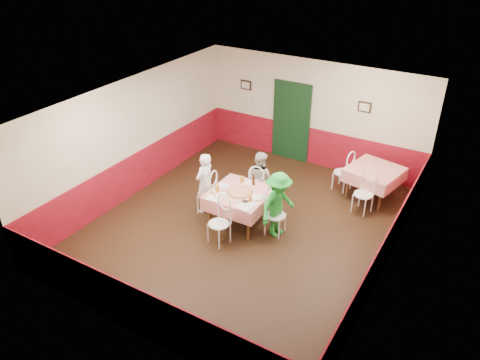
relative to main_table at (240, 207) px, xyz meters
The scene contains 39 objects.
floor 0.42m from the main_table, 18.45° to the right, with size 7.00×7.00×0.00m, color black.
ceiling 2.43m from the main_table, 18.45° to the right, with size 7.00×7.00×0.00m, color white.
back_wall 3.60m from the main_table, 87.13° to the left, with size 6.00×0.10×2.80m, color beige.
front_wall 3.71m from the main_table, 87.22° to the right, with size 6.00×0.10×2.80m, color beige.
left_wall 3.01m from the main_table, behind, with size 0.10×7.00×2.80m, color beige.
right_wall 3.33m from the main_table, ahead, with size 0.10×7.00×2.80m, color beige.
wainscot_back 3.43m from the main_table, 87.12° to the left, with size 6.00×0.03×1.00m, color maroon.
wainscot_front 3.55m from the main_table, 87.21° to the right, with size 6.00×0.03×1.00m, color maroon.
wainscot_left 2.82m from the main_table, behind, with size 0.03×7.00×1.00m, color maroon.
wainscot_right 3.16m from the main_table, ahead, with size 0.03×7.00×1.00m, color maroon.
door 3.49m from the main_table, 97.18° to the left, with size 0.96×0.06×2.10m, color black.
picture_left 4.13m from the main_table, 118.31° to the left, with size 0.32×0.03×0.26m, color black.
picture_right 3.98m from the main_table, 66.54° to the left, with size 0.32×0.03×0.26m, color black.
thermostat 3.97m from the main_table, 116.99° to the left, with size 0.10×0.03×0.10m, color white.
main_table is the anchor object (origin of this frame).
second_table 3.30m from the main_table, 49.32° to the left, with size 1.12×1.12×0.77m, color red.
chair_left 0.85m from the main_table, behind, with size 0.42×0.42×0.90m, color white, non-canonical shape.
chair_right 0.85m from the main_table, ahead, with size 0.42×0.42×0.90m, color white, non-canonical shape.
chair_far 0.85m from the main_table, 90.68° to the left, with size 0.42×0.42×0.90m, color white, non-canonical shape.
chair_near 0.85m from the main_table, 89.32° to the right, with size 0.42×0.42×0.90m, color white, non-canonical shape.
chair_second_a 2.87m from the main_table, 60.75° to the left, with size 0.42×0.42×0.90m, color white, non-canonical shape.
chair_second_b 2.78m from the main_table, 39.18° to the left, with size 0.42×0.42×0.90m, color white, non-canonical shape.
pizza 0.40m from the main_table, 78.75° to the right, with size 0.50×0.50×0.03m, color #B74723.
plate_left 0.59m from the main_table, behind, with size 0.25×0.25×0.01m, color white.
plate_right 0.58m from the main_table, ahead, with size 0.25×0.25×0.01m, color white.
plate_far 0.58m from the main_table, 90.70° to the left, with size 0.25×0.25×0.01m, color white.
glass_a 0.67m from the main_table, 149.13° to the right, with size 0.08×0.08×0.16m, color #BF7219.
glass_b 0.63m from the main_table, 30.71° to the right, with size 0.07×0.07×0.13m, color #BF7219.
glass_c 0.62m from the main_table, 114.38° to the left, with size 0.08×0.08×0.14m, color #BF7219.
beer_bottle 0.65m from the main_table, 76.53° to the left, with size 0.06×0.06×0.23m, color #381C0A.
shaker_a 0.70m from the main_table, 134.38° to the right, with size 0.04×0.04×0.09m, color silver.
shaker_b 0.72m from the main_table, 125.78° to the right, with size 0.04×0.04×0.09m, color silver.
shaker_c 0.74m from the main_table, 141.03° to the right, with size 0.04×0.04×0.09m, color #B23319.
menu_left 0.66m from the main_table, 131.49° to the right, with size 0.30×0.40×0.00m, color white.
menu_right 0.65m from the main_table, 43.76° to the right, with size 0.30×0.40×0.00m, color white.
wallet 0.56m from the main_table, 44.28° to the right, with size 0.11×0.09×0.02m, color black.
diner_left 0.96m from the main_table, behind, with size 0.52×0.34×1.43m, color gray.
diner_far 0.94m from the main_table, 90.68° to the left, with size 0.64×0.50×1.31m, color gray.
diner_right 0.96m from the main_table, ahead, with size 0.93×0.54×1.45m, color gray.
Camera 1 is at (4.17, -7.24, 5.83)m, focal length 35.00 mm.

